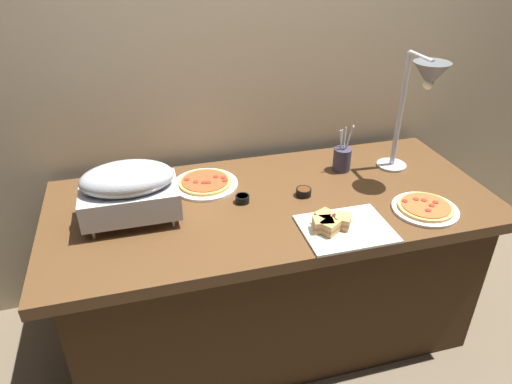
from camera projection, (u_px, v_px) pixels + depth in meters
ground_plane at (270, 326)px, 2.37m from camera, size 8.00×8.00×0.00m
back_wall at (244, 66)px, 2.18m from camera, size 4.40×0.04×2.40m
buffet_table at (271, 268)px, 2.18m from camera, size 1.90×0.84×0.76m
chafing_dish at (129, 189)px, 1.79m from camera, size 0.37×0.23×0.25m
heat_lamp at (423, 87)px, 1.92m from camera, size 0.15×0.31×0.56m
pizza_plate_front at (205, 183)px, 2.09m from camera, size 0.29×0.29×0.03m
pizza_plate_center at (425, 208)px, 1.91m from camera, size 0.27×0.27×0.03m
sandwich_platter at (338, 226)px, 1.78m from camera, size 0.34×0.27×0.06m
sauce_cup_near at (303, 192)px, 2.01m from camera, size 0.07×0.07×0.03m
sauce_cup_far at (242, 199)px, 1.96m from camera, size 0.06×0.06×0.03m
utensil_holder at (342, 159)px, 2.19m from camera, size 0.08×0.08×0.23m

